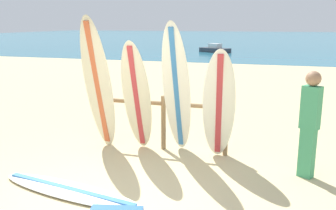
{
  "coord_description": "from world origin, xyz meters",
  "views": [
    {
      "loc": [
        2.1,
        -4.28,
        2.45
      ],
      "look_at": [
        -0.02,
        2.6,
        0.82
      ],
      "focal_mm": 39.39,
      "sensor_mm": 36.0,
      "label": 1
    }
  ],
  "objects_px": {
    "surfboard_leaning_left": "(137,98)",
    "surfboard_leaning_center": "(219,105)",
    "beachgoer_standing": "(310,120)",
    "surfboard_leaning_far_left": "(98,85)",
    "small_boat_offshore": "(215,49)",
    "surfboard_lying_on_sand": "(69,190)",
    "surfboard_rack": "(163,115)",
    "surfboard_leaning_center_left": "(177,91)"
  },
  "relations": [
    {
      "from": "beachgoer_standing",
      "to": "surfboard_leaning_far_left",
      "type": "bearing_deg",
      "value": 177.23
    },
    {
      "from": "surfboard_leaning_left",
      "to": "surfboard_lying_on_sand",
      "type": "relative_size",
      "value": 0.85
    },
    {
      "from": "surfboard_leaning_left",
      "to": "surfboard_lying_on_sand",
      "type": "bearing_deg",
      "value": -100.52
    },
    {
      "from": "surfboard_leaning_far_left",
      "to": "surfboard_leaning_left",
      "type": "relative_size",
      "value": 1.2
    },
    {
      "from": "surfboard_leaning_left",
      "to": "small_boat_offshore",
      "type": "xyz_separation_m",
      "value": [
        -2.84,
        24.39,
        -0.82
      ]
    },
    {
      "from": "surfboard_leaning_center_left",
      "to": "small_boat_offshore",
      "type": "xyz_separation_m",
      "value": [
        -3.59,
        24.32,
        -0.99
      ]
    },
    {
      "from": "surfboard_leaning_far_left",
      "to": "surfboard_leaning_center",
      "type": "bearing_deg",
      "value": 2.96
    },
    {
      "from": "surfboard_leaning_center_left",
      "to": "surfboard_leaning_center",
      "type": "bearing_deg",
      "value": 0.94
    },
    {
      "from": "surfboard_leaning_left",
      "to": "surfboard_leaning_center",
      "type": "relative_size",
      "value": 1.06
    },
    {
      "from": "surfboard_rack",
      "to": "beachgoer_standing",
      "type": "distance_m",
      "value": 2.68
    },
    {
      "from": "surfboard_rack",
      "to": "surfboard_leaning_center",
      "type": "height_order",
      "value": "surfboard_leaning_center"
    },
    {
      "from": "surfboard_leaning_far_left",
      "to": "surfboard_leaning_center_left",
      "type": "xyz_separation_m",
      "value": [
        1.51,
        0.11,
        -0.05
      ]
    },
    {
      "from": "surfboard_leaning_center",
      "to": "surfboard_lying_on_sand",
      "type": "bearing_deg",
      "value": -133.91
    },
    {
      "from": "surfboard_leaning_left",
      "to": "surfboard_leaning_center",
      "type": "xyz_separation_m",
      "value": [
        1.51,
        0.07,
        -0.06
      ]
    },
    {
      "from": "surfboard_leaning_center_left",
      "to": "surfboard_leaning_center",
      "type": "relative_size",
      "value": 1.22
    },
    {
      "from": "surfboard_leaning_left",
      "to": "surfboard_lying_on_sand",
      "type": "xyz_separation_m",
      "value": [
        -0.34,
        -1.86,
        -1.05
      ]
    },
    {
      "from": "beachgoer_standing",
      "to": "surfboard_leaning_center",
      "type": "bearing_deg",
      "value": 168.58
    },
    {
      "from": "surfboard_lying_on_sand",
      "to": "surfboard_leaning_far_left",
      "type": "bearing_deg",
      "value": 102.99
    },
    {
      "from": "surfboard_rack",
      "to": "surfboard_leaning_left",
      "type": "bearing_deg",
      "value": -136.43
    },
    {
      "from": "surfboard_leaning_center",
      "to": "small_boat_offshore",
      "type": "height_order",
      "value": "surfboard_leaning_center"
    },
    {
      "from": "surfboard_rack",
      "to": "small_boat_offshore",
      "type": "height_order",
      "value": "surfboard_rack"
    },
    {
      "from": "surfboard_leaning_center_left",
      "to": "surfboard_leaning_center",
      "type": "xyz_separation_m",
      "value": [
        0.77,
        0.01,
        -0.23
      ]
    },
    {
      "from": "surfboard_leaning_center_left",
      "to": "surfboard_lying_on_sand",
      "type": "height_order",
      "value": "surfboard_leaning_center_left"
    },
    {
      "from": "surfboard_leaning_left",
      "to": "surfboard_lying_on_sand",
      "type": "distance_m",
      "value": 2.16
    },
    {
      "from": "surfboard_rack",
      "to": "surfboard_leaning_left",
      "type": "height_order",
      "value": "surfboard_leaning_left"
    },
    {
      "from": "beachgoer_standing",
      "to": "small_boat_offshore",
      "type": "xyz_separation_m",
      "value": [
        -5.84,
        24.61,
        -0.69
      ]
    },
    {
      "from": "surfboard_lying_on_sand",
      "to": "beachgoer_standing",
      "type": "xyz_separation_m",
      "value": [
        3.34,
        1.63,
        0.91
      ]
    },
    {
      "from": "surfboard_rack",
      "to": "surfboard_leaning_far_left",
      "type": "relative_size",
      "value": 0.98
    },
    {
      "from": "surfboard_leaning_far_left",
      "to": "surfboard_leaning_left",
      "type": "xyz_separation_m",
      "value": [
        0.76,
        0.04,
        -0.21
      ]
    },
    {
      "from": "surfboard_leaning_far_left",
      "to": "surfboard_lying_on_sand",
      "type": "xyz_separation_m",
      "value": [
        0.42,
        -1.81,
        -1.26
      ]
    },
    {
      "from": "surfboard_rack",
      "to": "small_boat_offshore",
      "type": "bearing_deg",
      "value": 97.68
    },
    {
      "from": "surfboard_leaning_far_left",
      "to": "surfboard_leaning_center_left",
      "type": "distance_m",
      "value": 1.51
    },
    {
      "from": "surfboard_leaning_far_left",
      "to": "surfboard_leaning_left",
      "type": "height_order",
      "value": "surfboard_leaning_far_left"
    },
    {
      "from": "surfboard_leaning_center_left",
      "to": "surfboard_lying_on_sand",
      "type": "bearing_deg",
      "value": -119.64
    },
    {
      "from": "surfboard_leaning_far_left",
      "to": "surfboard_leaning_center",
      "type": "distance_m",
      "value": 2.3
    },
    {
      "from": "surfboard_leaning_far_left",
      "to": "surfboard_leaning_center",
      "type": "xyz_separation_m",
      "value": [
        2.28,
        0.12,
        -0.27
      ]
    },
    {
      "from": "surfboard_leaning_center",
      "to": "surfboard_lying_on_sand",
      "type": "xyz_separation_m",
      "value": [
        -1.86,
        -1.93,
        -0.98
      ]
    },
    {
      "from": "surfboard_rack",
      "to": "surfboard_leaning_center",
      "type": "xyz_separation_m",
      "value": [
        1.12,
        -0.3,
        0.34
      ]
    },
    {
      "from": "surfboard_leaning_left",
      "to": "beachgoer_standing",
      "type": "height_order",
      "value": "surfboard_leaning_left"
    },
    {
      "from": "surfboard_rack",
      "to": "surfboard_leaning_center_left",
      "type": "height_order",
      "value": "surfboard_leaning_center_left"
    },
    {
      "from": "small_boat_offshore",
      "to": "beachgoer_standing",
      "type": "bearing_deg",
      "value": -76.65
    },
    {
      "from": "surfboard_rack",
      "to": "surfboard_leaning_left",
      "type": "xyz_separation_m",
      "value": [
        -0.39,
        -0.37,
        0.4
      ]
    }
  ]
}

